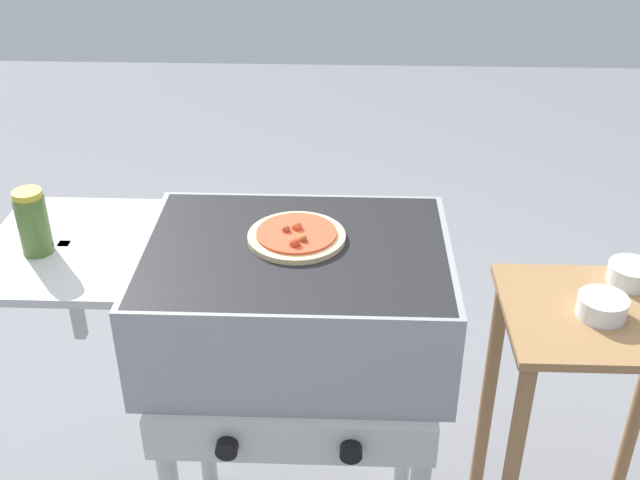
% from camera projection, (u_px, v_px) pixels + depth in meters
% --- Properties ---
extents(grill, '(0.96, 0.53, 0.90)m').
position_uv_depth(grill, '(290.00, 307.00, 1.66)').
color(grill, gray).
rests_on(grill, ground_plane).
extents(pizza_pepperoni, '(0.20, 0.20, 0.03)m').
position_uv_depth(pizza_pepperoni, '(294.00, 236.00, 1.62)').
color(pizza_pepperoni, beige).
rests_on(pizza_pepperoni, grill).
extents(sauce_jar, '(0.06, 0.06, 0.14)m').
position_uv_depth(sauce_jar, '(33.00, 222.00, 1.55)').
color(sauce_jar, '#4C6B2D').
rests_on(sauce_jar, grill).
extents(prep_table, '(0.44, 0.36, 0.76)m').
position_uv_depth(prep_table, '(591.00, 390.00, 1.75)').
color(prep_table, olive).
rests_on(prep_table, ground_plane).
extents(topping_bowl_near, '(0.10, 0.10, 0.04)m').
position_uv_depth(topping_bowl_near, '(602.00, 307.00, 1.62)').
color(topping_bowl_near, silver).
rests_on(topping_bowl_near, prep_table).
extents(topping_bowl_far, '(0.10, 0.10, 0.04)m').
position_uv_depth(topping_bowl_far, '(631.00, 274.00, 1.72)').
color(topping_bowl_far, silver).
rests_on(topping_bowl_far, prep_table).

